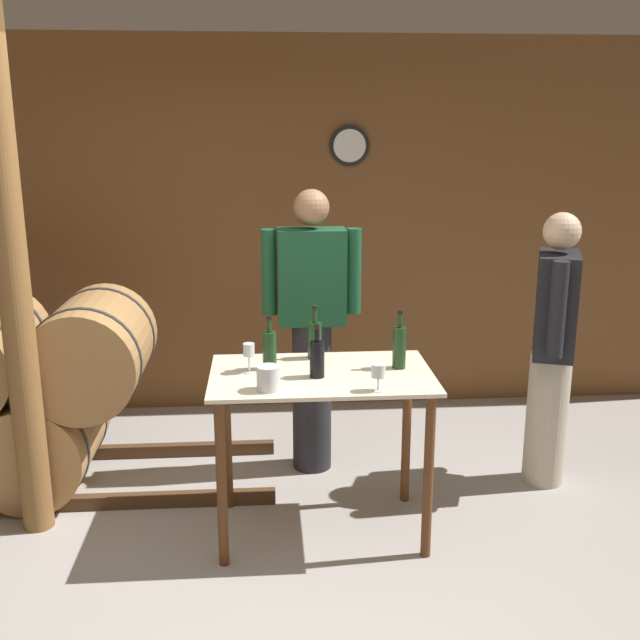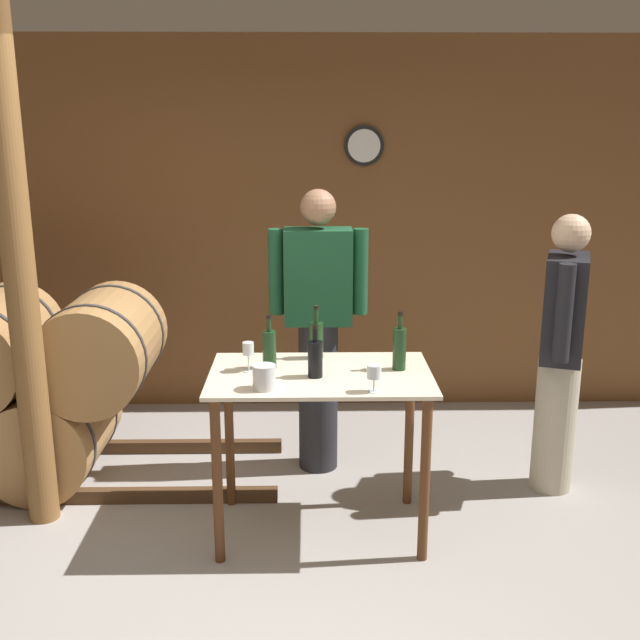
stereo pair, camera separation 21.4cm
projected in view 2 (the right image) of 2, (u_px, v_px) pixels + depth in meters
ground_plane at (279, 592)px, 3.46m from camera, size 14.00×14.00×0.00m
back_wall at (289, 229)px, 5.46m from camera, size 8.40×0.08×2.70m
tasting_table at (320, 404)px, 3.81m from camera, size 1.12×0.69×0.88m
wooden_post at (20, 277)px, 3.77m from camera, size 0.16×0.16×2.70m
wine_bottle_far_left at (269, 348)px, 3.82m from camera, size 0.07×0.07×0.28m
wine_bottle_left at (315, 358)px, 3.69m from camera, size 0.07×0.07×0.27m
wine_bottle_center at (316, 339)px, 3.98m from camera, size 0.08×0.08×0.29m
wine_bottle_right at (399, 347)px, 3.79m from camera, size 0.07×0.07×0.31m
wine_glass_near_left at (248, 350)px, 3.77m from camera, size 0.06×0.06×0.15m
wine_glass_near_center at (374, 373)px, 3.48m from camera, size 0.07×0.07×0.13m
ice_bucket at (264, 377)px, 3.53m from camera, size 0.11×0.11×0.12m
person_host at (318, 326)px, 4.50m from camera, size 0.59×0.24×1.73m
person_visitor_with_scarf at (561, 349)px, 4.24m from camera, size 0.34×0.56×1.62m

